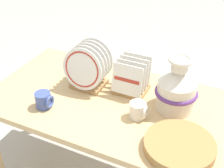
# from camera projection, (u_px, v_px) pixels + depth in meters

# --- Properties ---
(display_table) EXTENTS (1.38, 0.75, 0.68)m
(display_table) POSITION_uv_depth(u_px,v_px,m) (112.00, 112.00, 1.76)
(display_table) COLOR tan
(display_table) RESTS_ON ground_plane
(ceramic_vase) EXTENTS (0.22, 0.22, 0.30)m
(ceramic_vase) POSITION_uv_depth(u_px,v_px,m) (177.00, 88.00, 1.59)
(ceramic_vase) COLOR silver
(ceramic_vase) RESTS_ON display_table
(dish_rack_round_plates) EXTENTS (0.24, 0.19, 0.27)m
(dish_rack_round_plates) POSITION_uv_depth(u_px,v_px,m) (87.00, 69.00, 1.77)
(dish_rack_round_plates) COLOR tan
(dish_rack_round_plates) RESTS_ON display_table
(dish_rack_square_plates) EXTENTS (0.18, 0.17, 0.20)m
(dish_rack_square_plates) POSITION_uv_depth(u_px,v_px,m) (131.00, 81.00, 1.76)
(dish_rack_square_plates) COLOR tan
(dish_rack_square_plates) RESTS_ON display_table
(wicker_charger_stack) EXTENTS (0.32, 0.32, 0.04)m
(wicker_charger_stack) POSITION_uv_depth(u_px,v_px,m) (179.00, 146.00, 1.40)
(wicker_charger_stack) COLOR #AD7F47
(wicker_charger_stack) RESTS_ON display_table
(mug_cream_glaze) EXTENTS (0.09, 0.08, 0.09)m
(mug_cream_glaze) POSITION_uv_depth(u_px,v_px,m) (138.00, 110.00, 1.58)
(mug_cream_glaze) COLOR silver
(mug_cream_glaze) RESTS_ON display_table
(mug_cobalt_glaze) EXTENTS (0.09, 0.08, 0.09)m
(mug_cobalt_glaze) POSITION_uv_depth(u_px,v_px,m) (44.00, 100.00, 1.65)
(mug_cobalt_glaze) COLOR #42569E
(mug_cobalt_glaze) RESTS_ON display_table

